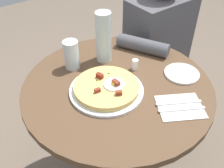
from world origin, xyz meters
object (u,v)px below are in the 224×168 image
Objects in this scene: knife at (182,109)px; salt_shaker at (135,64)px; dining_table at (117,114)px; breakfast_pizza at (107,87)px; fork at (179,103)px; pizza_plate at (106,90)px; water_bottle at (104,37)px; bread_plate at (182,74)px; water_glass at (71,55)px; person_seated at (155,63)px.

knife is 3.64× the size of salt_shaker.
dining_table is 0.21m from breakfast_pizza.
breakfast_pizza is at bearing -21.21° from fork.
pizza_plate is (-0.06, -0.01, 0.19)m from dining_table.
fork is (0.18, -0.23, 0.00)m from pizza_plate.
breakfast_pizza is (0.00, -0.00, 0.02)m from pizza_plate.
water_bottle is at bearing 70.73° from dining_table.
bread_plate is (0.33, -0.11, -0.02)m from breakfast_pizza.
pizza_plate is 2.26× the size of water_glass.
breakfast_pizza reaches higher than dining_table.
breakfast_pizza reaches higher than knife.
knife is (0.16, -0.26, 0.00)m from pizza_plate.
salt_shaker is at bearing -62.49° from fork.
fork is 0.44m from water_bottle.
person_seated is 0.72m from knife.
breakfast_pizza is at bearing -84.13° from water_glass.
bread_plate is 0.86× the size of knife.
breakfast_pizza is 0.25m from water_bottle.
person_seated reaches higher than dining_table.
fork is at bearing -128.66° from person_seated.
knife is 0.53m from water_glass.
person_seated is 0.68m from fork.
water_bottle is at bearing 56.50° from pizza_plate.
person_seated is (0.51, 0.26, -0.07)m from dining_table.
salt_shaker is (-0.38, -0.22, 0.27)m from person_seated.
water_bottle is at bearing -12.78° from water_glass.
knife is at bearing -139.00° from bread_plate.
person_seated is 0.68m from water_glass.
salt_shaker reaches higher than dining_table.
dining_table is at bearing -109.27° from water_bottle.
bread_plate is 0.39m from water_bottle.
person_seated is 0.69m from breakfast_pizza.
breakfast_pizza is 1.48× the size of fork.
pizza_plate is 1.14× the size of breakfast_pizza.
dining_table is 0.20m from pizza_plate.
person_seated is at bearing -97.44° from knife.
person_seated reaches higher than breakfast_pizza.
water_bottle is (-0.05, 0.43, 0.11)m from fork.
bread_plate is at bearing -48.71° from salt_shaker.
salt_shaker is (0.19, 0.05, 0.00)m from breakfast_pizza.
fork is at bearing -142.31° from bread_plate.
water_bottle reaches higher than dining_table.
salt_shaker is at bearing -66.21° from water_bottle.
bread_plate is at bearing -122.75° from person_seated.
water_bottle reaches higher than pizza_plate.
salt_shaker is (0.03, 0.31, 0.02)m from knife.
person_seated is 6.31× the size of fork.
water_glass reaches higher than bread_plate.
salt_shaker is (0.20, 0.05, 0.02)m from pizza_plate.
breakfast_pizza reaches higher than pizza_plate.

